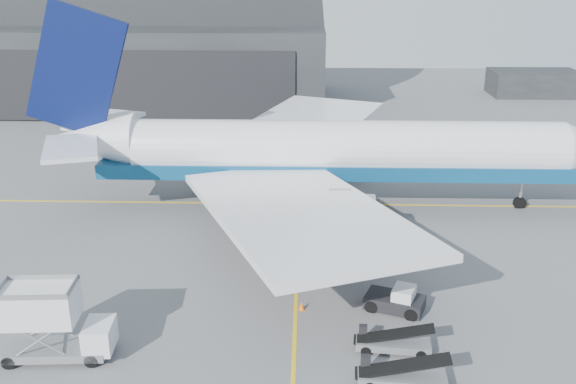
{
  "coord_description": "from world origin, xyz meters",
  "views": [
    {
      "loc": [
        0.58,
        -34.7,
        20.84
      ],
      "look_at": [
        -0.78,
        10.67,
        4.5
      ],
      "focal_mm": 40.0,
      "sensor_mm": 36.0,
      "label": 1
    }
  ],
  "objects_px": {
    "airliner": "(324,152)",
    "belt_loader_a": "(401,376)",
    "belt_loader_b": "(392,342)",
    "pushback_tug": "(396,301)",
    "catering_truck": "(51,323)"
  },
  "relations": [
    {
      "from": "airliner",
      "to": "belt_loader_a",
      "type": "relative_size",
      "value": 10.51
    },
    {
      "from": "catering_truck",
      "to": "belt_loader_a",
      "type": "distance_m",
      "value": 19.12
    },
    {
      "from": "pushback_tug",
      "to": "belt_loader_b",
      "type": "relative_size",
      "value": 0.9
    },
    {
      "from": "pushback_tug",
      "to": "belt_loader_b",
      "type": "distance_m",
      "value": 4.68
    },
    {
      "from": "airliner",
      "to": "pushback_tug",
      "type": "height_order",
      "value": "airliner"
    },
    {
      "from": "airliner",
      "to": "pushback_tug",
      "type": "xyz_separation_m",
      "value": [
        4.29,
        -18.27,
        -4.46
      ]
    },
    {
      "from": "belt_loader_a",
      "to": "belt_loader_b",
      "type": "relative_size",
      "value": 1.09
    },
    {
      "from": "catering_truck",
      "to": "belt_loader_b",
      "type": "relative_size",
      "value": 1.39
    },
    {
      "from": "pushback_tug",
      "to": "belt_loader_a",
      "type": "xyz_separation_m",
      "value": [
        -0.77,
        -7.78,
        -0.05
      ]
    },
    {
      "from": "belt_loader_a",
      "to": "airliner",
      "type": "bearing_deg",
      "value": 100.91
    },
    {
      "from": "catering_truck",
      "to": "belt_loader_a",
      "type": "xyz_separation_m",
      "value": [
        18.95,
        -1.98,
        -1.58
      ]
    },
    {
      "from": "pushback_tug",
      "to": "belt_loader_b",
      "type": "xyz_separation_m",
      "value": [
        -0.82,
        -4.61,
        -0.1
      ]
    },
    {
      "from": "belt_loader_a",
      "to": "belt_loader_b",
      "type": "xyz_separation_m",
      "value": [
        -0.05,
        3.17,
        -0.05
      ]
    },
    {
      "from": "airliner",
      "to": "belt_loader_a",
      "type": "bearing_deg",
      "value": -82.31
    },
    {
      "from": "belt_loader_b",
      "to": "belt_loader_a",
      "type": "bearing_deg",
      "value": -83.57
    }
  ]
}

